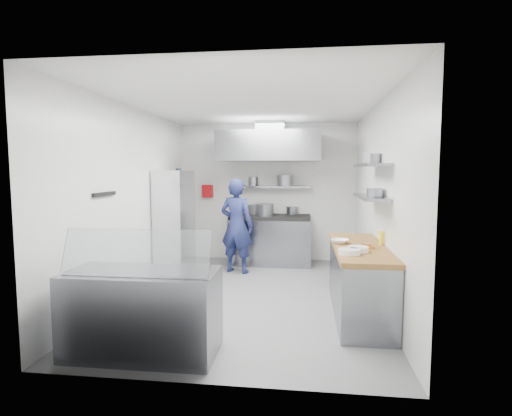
# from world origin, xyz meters

# --- Properties ---
(floor) EXTENTS (5.00, 5.00, 0.00)m
(floor) POSITION_xyz_m (0.00, 0.00, 0.00)
(floor) COLOR #5D5D5F
(floor) RESTS_ON ground
(ceiling) EXTENTS (5.00, 5.00, 0.00)m
(ceiling) POSITION_xyz_m (0.00, 0.00, 2.80)
(ceiling) COLOR silver
(ceiling) RESTS_ON wall_back
(wall_back) EXTENTS (3.60, 2.80, 0.02)m
(wall_back) POSITION_xyz_m (0.00, 2.50, 1.40)
(wall_back) COLOR white
(wall_back) RESTS_ON floor
(wall_front) EXTENTS (3.60, 2.80, 0.02)m
(wall_front) POSITION_xyz_m (0.00, -2.50, 1.40)
(wall_front) COLOR white
(wall_front) RESTS_ON floor
(wall_left) EXTENTS (2.80, 5.00, 0.02)m
(wall_left) POSITION_xyz_m (-1.80, 0.00, 1.40)
(wall_left) COLOR white
(wall_left) RESTS_ON floor
(wall_right) EXTENTS (2.80, 5.00, 0.02)m
(wall_right) POSITION_xyz_m (1.80, 0.00, 1.40)
(wall_right) COLOR white
(wall_right) RESTS_ON floor
(gas_range) EXTENTS (1.60, 0.80, 0.90)m
(gas_range) POSITION_xyz_m (0.10, 2.10, 0.45)
(gas_range) COLOR gray
(gas_range) RESTS_ON floor
(cooktop) EXTENTS (1.57, 0.78, 0.06)m
(cooktop) POSITION_xyz_m (0.10, 2.10, 0.93)
(cooktop) COLOR black
(cooktop) RESTS_ON gas_range
(stock_pot_left) EXTENTS (0.27, 0.27, 0.20)m
(stock_pot_left) POSITION_xyz_m (-0.23, 2.26, 1.06)
(stock_pot_left) COLOR slate
(stock_pot_left) RESTS_ON cooktop
(stock_pot_mid) EXTENTS (0.36, 0.36, 0.24)m
(stock_pot_mid) POSITION_xyz_m (-0.01, 2.03, 1.08)
(stock_pot_mid) COLOR slate
(stock_pot_mid) RESTS_ON cooktop
(stock_pot_right) EXTENTS (0.24, 0.24, 0.16)m
(stock_pot_right) POSITION_xyz_m (0.52, 2.42, 1.04)
(stock_pot_right) COLOR slate
(stock_pot_right) RESTS_ON cooktop
(over_range_shelf) EXTENTS (1.60, 0.30, 0.04)m
(over_range_shelf) POSITION_xyz_m (0.10, 2.34, 1.52)
(over_range_shelf) COLOR gray
(over_range_shelf) RESTS_ON wall_back
(shelf_pot_a) EXTENTS (0.23, 0.23, 0.18)m
(shelf_pot_a) POSITION_xyz_m (-0.29, 2.55, 1.63)
(shelf_pot_a) COLOR slate
(shelf_pot_a) RESTS_ON over_range_shelf
(shelf_pot_b) EXTENTS (0.32, 0.32, 0.22)m
(shelf_pot_b) POSITION_xyz_m (0.38, 2.23, 1.65)
(shelf_pot_b) COLOR slate
(shelf_pot_b) RESTS_ON over_range_shelf
(extractor_hood) EXTENTS (1.90, 1.15, 0.55)m
(extractor_hood) POSITION_xyz_m (0.10, 1.93, 2.30)
(extractor_hood) COLOR gray
(extractor_hood) RESTS_ON wall_back
(hood_duct) EXTENTS (0.55, 0.55, 0.24)m
(hood_duct) POSITION_xyz_m (0.10, 2.15, 2.68)
(hood_duct) COLOR slate
(hood_duct) RESTS_ON extractor_hood
(red_firebox) EXTENTS (0.22, 0.10, 0.26)m
(red_firebox) POSITION_xyz_m (-1.25, 2.44, 1.42)
(red_firebox) COLOR #AD0D12
(red_firebox) RESTS_ON wall_back
(chef) EXTENTS (0.71, 0.56, 1.71)m
(chef) POSITION_xyz_m (-0.44, 1.32, 0.86)
(chef) COLOR #191F4C
(chef) RESTS_ON floor
(wire_rack) EXTENTS (0.50, 0.90, 1.85)m
(wire_rack) POSITION_xyz_m (-1.53, 1.12, 0.93)
(wire_rack) COLOR silver
(wire_rack) RESTS_ON floor
(rack_bin_a) EXTENTS (0.14, 0.18, 0.16)m
(rack_bin_a) POSITION_xyz_m (-1.53, 0.90, 0.80)
(rack_bin_a) COLOR white
(rack_bin_a) RESTS_ON wire_rack
(rack_bin_b) EXTENTS (0.12, 0.16, 0.14)m
(rack_bin_b) POSITION_xyz_m (-1.53, 1.40, 1.30)
(rack_bin_b) COLOR yellow
(rack_bin_b) RESTS_ON wire_rack
(rack_jar) EXTENTS (0.10, 0.10, 0.18)m
(rack_jar) POSITION_xyz_m (-1.48, 1.24, 1.80)
(rack_jar) COLOR black
(rack_jar) RESTS_ON wire_rack
(knife_strip) EXTENTS (0.04, 0.55, 0.05)m
(knife_strip) POSITION_xyz_m (-1.78, -0.90, 1.55)
(knife_strip) COLOR black
(knife_strip) RESTS_ON wall_left
(prep_counter_base) EXTENTS (0.62, 2.00, 0.84)m
(prep_counter_base) POSITION_xyz_m (1.48, -0.60, 0.42)
(prep_counter_base) COLOR gray
(prep_counter_base) RESTS_ON floor
(prep_counter_top) EXTENTS (0.65, 2.04, 0.06)m
(prep_counter_top) POSITION_xyz_m (1.48, -0.60, 0.87)
(prep_counter_top) COLOR brown
(prep_counter_top) RESTS_ON prep_counter_base
(plate_stack_a) EXTENTS (0.25, 0.25, 0.06)m
(plate_stack_a) POSITION_xyz_m (1.29, -1.15, 0.93)
(plate_stack_a) COLOR white
(plate_stack_a) RESTS_ON prep_counter_top
(plate_stack_b) EXTENTS (0.24, 0.24, 0.06)m
(plate_stack_b) POSITION_xyz_m (1.41, -0.99, 0.93)
(plate_stack_b) COLOR white
(plate_stack_b) RESTS_ON prep_counter_top
(copper_pan) EXTENTS (0.15, 0.15, 0.06)m
(copper_pan) POSITION_xyz_m (1.55, -0.75, 0.93)
(copper_pan) COLOR #CF813A
(copper_pan) RESTS_ON prep_counter_top
(squeeze_bottle) EXTENTS (0.06, 0.06, 0.18)m
(squeeze_bottle) POSITION_xyz_m (1.76, -0.51, 0.99)
(squeeze_bottle) COLOR yellow
(squeeze_bottle) RESTS_ON prep_counter_top
(mixing_bowl) EXTENTS (0.28, 0.28, 0.06)m
(mixing_bowl) POSITION_xyz_m (1.24, -0.48, 0.93)
(mixing_bowl) COLOR white
(mixing_bowl) RESTS_ON prep_counter_top
(wall_shelf_lower) EXTENTS (0.30, 1.30, 0.04)m
(wall_shelf_lower) POSITION_xyz_m (1.64, -0.30, 1.50)
(wall_shelf_lower) COLOR gray
(wall_shelf_lower) RESTS_ON wall_right
(wall_shelf_upper) EXTENTS (0.30, 1.30, 0.04)m
(wall_shelf_upper) POSITION_xyz_m (1.64, -0.30, 1.92)
(wall_shelf_upper) COLOR gray
(wall_shelf_upper) RESTS_ON wall_right
(shelf_pot_c) EXTENTS (0.22, 0.22, 0.10)m
(shelf_pot_c) POSITION_xyz_m (1.68, -0.46, 1.57)
(shelf_pot_c) COLOR slate
(shelf_pot_c) RESTS_ON wall_shelf_lower
(shelf_pot_d) EXTENTS (0.28, 0.28, 0.14)m
(shelf_pot_d) POSITION_xyz_m (1.68, -0.06, 2.01)
(shelf_pot_d) COLOR slate
(shelf_pot_d) RESTS_ON wall_shelf_upper
(display_case) EXTENTS (1.50, 0.70, 0.85)m
(display_case) POSITION_xyz_m (-0.83, -2.00, 0.42)
(display_case) COLOR gray
(display_case) RESTS_ON floor
(display_glass) EXTENTS (1.47, 0.19, 0.42)m
(display_glass) POSITION_xyz_m (-0.83, -2.12, 1.07)
(display_glass) COLOR silver
(display_glass) RESTS_ON display_case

